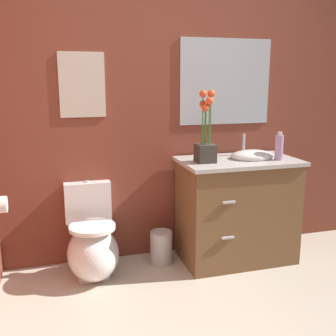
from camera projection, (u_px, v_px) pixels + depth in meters
name	position (u px, v px, depth m)	size (l,w,h in m)	color
wall_back	(195.00, 106.00, 3.35)	(4.35, 0.05, 2.50)	brown
toilet	(92.00, 246.00, 3.04)	(0.38, 0.59, 0.69)	white
vanity_cabinet	(237.00, 208.00, 3.29)	(0.94, 0.56, 1.03)	brown
flower_vase	(206.00, 139.00, 3.05)	(0.14, 0.14, 0.55)	#38332D
soap_bottle	(279.00, 147.00, 3.15)	(0.06, 0.06, 0.22)	#B28CBF
trash_bin	(161.00, 247.00, 3.27)	(0.18, 0.18, 0.27)	#B7B7BC
wall_poster	(82.00, 85.00, 3.03)	(0.34, 0.01, 0.49)	beige
wall_mirror	(226.00, 82.00, 3.35)	(0.80, 0.01, 0.70)	#B2BCC6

